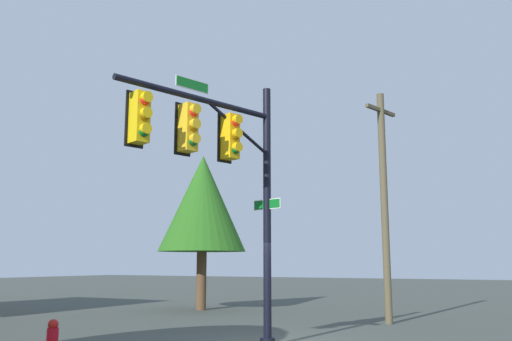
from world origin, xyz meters
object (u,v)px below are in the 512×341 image
at_px(signal_pole_assembly, 215,155).
at_px(fire_hydrant, 52,340).
at_px(tree_mid, 203,203).
at_px(utility_pole, 384,200).

xyz_separation_m(signal_pole_assembly, fire_hydrant, (2.14, -2.64, -4.10)).
xyz_separation_m(fire_hydrant, tree_mid, (-11.79, -4.01, 4.22)).
relative_size(fire_hydrant, tree_mid, 0.12).
bearing_deg(tree_mid, utility_pole, 78.71).
relative_size(utility_pole, tree_mid, 1.17).
xyz_separation_m(signal_pole_assembly, tree_mid, (-9.65, -6.65, 0.11)).
xyz_separation_m(signal_pole_assembly, utility_pole, (-7.94, 1.94, -0.37)).
bearing_deg(tree_mid, signal_pole_assembly, 34.56).
bearing_deg(fire_hydrant, tree_mid, -161.24).
bearing_deg(utility_pole, fire_hydrant, -24.43).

